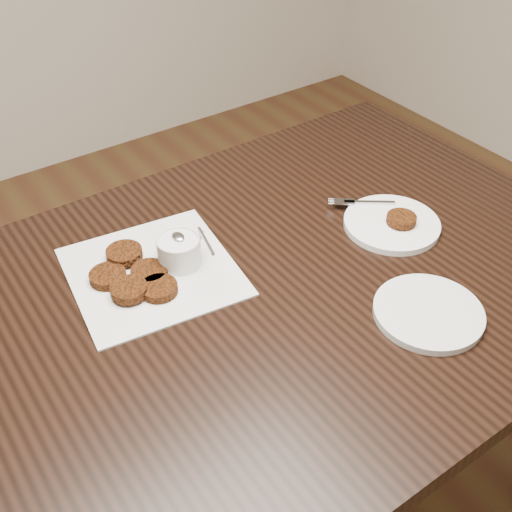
{
  "coord_description": "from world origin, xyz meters",
  "views": [
    {
      "loc": [
        -0.44,
        -0.61,
        1.52
      ],
      "look_at": [
        0.07,
        0.11,
        0.8
      ],
      "focal_mm": 44.29,
      "sensor_mm": 36.0,
      "label": 1
    }
  ],
  "objects_px": {
    "napkin": "(153,272)",
    "plate_empty": "(428,312)",
    "table": "(252,417)",
    "sauce_ramekin": "(178,238)",
    "plate_with_patty": "(392,221)"
  },
  "relations": [
    {
      "from": "table",
      "to": "plate_with_patty",
      "type": "relative_size",
      "value": 7.23
    },
    {
      "from": "table",
      "to": "plate_empty",
      "type": "relative_size",
      "value": 7.43
    },
    {
      "from": "table",
      "to": "napkin",
      "type": "height_order",
      "value": "napkin"
    },
    {
      "from": "napkin",
      "to": "plate_empty",
      "type": "distance_m",
      "value": 0.5
    },
    {
      "from": "napkin",
      "to": "plate_with_patty",
      "type": "xyz_separation_m",
      "value": [
        0.47,
        -0.15,
        0.01
      ]
    },
    {
      "from": "table",
      "to": "plate_with_patty",
      "type": "height_order",
      "value": "plate_with_patty"
    },
    {
      "from": "napkin",
      "to": "plate_with_patty",
      "type": "bearing_deg",
      "value": -17.98
    },
    {
      "from": "sauce_ramekin",
      "to": "plate_with_patty",
      "type": "height_order",
      "value": "sauce_ramekin"
    },
    {
      "from": "napkin",
      "to": "plate_empty",
      "type": "bearing_deg",
      "value": -47.98
    },
    {
      "from": "plate_empty",
      "to": "napkin",
      "type": "bearing_deg",
      "value": 132.02
    },
    {
      "from": "plate_empty",
      "to": "table",
      "type": "bearing_deg",
      "value": 133.12
    },
    {
      "from": "napkin",
      "to": "plate_empty",
      "type": "relative_size",
      "value": 1.56
    },
    {
      "from": "table",
      "to": "napkin",
      "type": "distance_m",
      "value": 0.42
    },
    {
      "from": "table",
      "to": "plate_empty",
      "type": "height_order",
      "value": "plate_empty"
    },
    {
      "from": "sauce_ramekin",
      "to": "napkin",
      "type": "bearing_deg",
      "value": 171.35
    }
  ]
}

